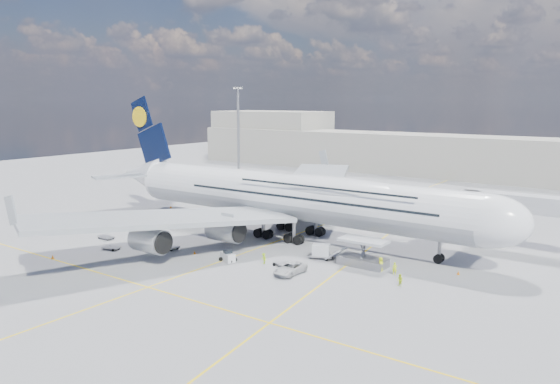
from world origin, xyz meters
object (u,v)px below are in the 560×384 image
Objects in this scene: dolly_nose_near at (321,251)px; service_van at (290,268)px; jet_bridge at (499,206)px; cone_wing_right_outer at (53,257)px; baggage_tug at (228,257)px; light_mast at (238,135)px; cone_wing_right_inner at (195,252)px; dolly_nose_far at (283,264)px; crew_loader at (400,280)px; catering_truck_inner at (294,197)px; dolly_back at (106,237)px; dolly_row_c at (162,241)px; cone_wing_left_outer at (268,204)px; airliner at (291,196)px; crew_van at (381,264)px; cone_nose at (458,273)px; dolly_row_a at (168,247)px; cargo_loader at (362,256)px; catering_truck_outer at (316,193)px; dolly_row_b at (111,248)px; crew_tug at (264,258)px; cone_wing_left_inner at (306,207)px; crew_nose at (395,269)px; crew_wing at (152,245)px.

service_van is at bearing -110.68° from dolly_nose_near.
jet_bridge reaches higher than cone_wing_right_outer.
baggage_tug is 0.53× the size of service_van.
light_mast reaches higher than jet_bridge.
cone_wing_right_inner is at bearing -142.24° from jet_bridge.
dolly_nose_far is 16.15m from crew_loader.
dolly_back is at bearing -97.45° from catering_truck_inner.
dolly_nose_near is (2.22, 6.14, 0.79)m from dolly_nose_far.
cone_wing_right_outer is (-7.96, -13.25, -0.68)m from dolly_row_c.
cone_wing_left_outer is 38.36m from cone_wing_right_inner.
airliner is at bearing -41.00° from light_mast.
crew_van is 3.54× the size of cone_wing_left_outer.
cone_nose is at bearing -68.05° from crew_van.
crew_loader reaches higher than dolly_row_a.
cargo_loader reaches higher than baggage_tug.
light_mast is 60.87m from dolly_row_a.
cone_wing_left_outer is (-5.55, -10.54, -1.56)m from catering_truck_outer.
dolly_row_b is at bearing -158.23° from cone_nose.
dolly_row_b is at bearing -68.40° from light_mast.
crew_tug is at bearing -47.27° from light_mast.
light_mast is 8.06× the size of dolly_row_c.
cone_wing_right_inner is (5.38, -38.10, -0.00)m from cone_wing_left_inner.
airliner is 161.00× the size of cone_nose.
airliner is 28.02m from catering_truck_inner.
light_mast is at bearing 165.39° from crew_loader.
crew_nose is at bearing 143.44° from crew_loader.
crew_van is 1.26× the size of crew_tug.
catering_truck_inner reaches higher than crew_tug.
crew_tug is 3.04× the size of cone_wing_left_inner.
dolly_nose_near reaches higher than baggage_tug.
dolly_row_a is 1.17× the size of baggage_tug.
catering_truck_outer is at bearing 110.50° from crew_nose.
cone_wing_left_inner is at bearing 103.20° from dolly_nose_near.
dolly_row_c is at bearing 171.17° from crew_nose.
dolly_row_a is at bearing -89.65° from cone_wing_left_inner.
airliner is 15.07× the size of service_van.
cone_nose is at bearing -94.00° from jet_bridge.
catering_truck_outer is 49.20m from crew_wing.
cone_wing_right_inner is (-5.78, -16.43, -6.63)m from airliner.
catering_truck_inner reaches higher than cone_wing_right_inner.
crew_van is at bearing 14.83° from dolly_back.
dolly_row_c is 2.59m from crew_wing.
dolly_row_b is at bearing -144.13° from crew_tug.
crew_loader is at bearing -37.56° from catering_truck_inner.
catering_truck_outer is 12.02m from cone_wing_left_outer.
light_mast is 30.14m from catering_truck_inner.
cone_wing_left_outer is at bearing 134.76° from airliner.
cone_nose is (17.78, 12.36, -0.49)m from service_van.
crew_van is at bearing 159.05° from crew_loader.
baggage_tug is at bearing -149.87° from cargo_loader.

